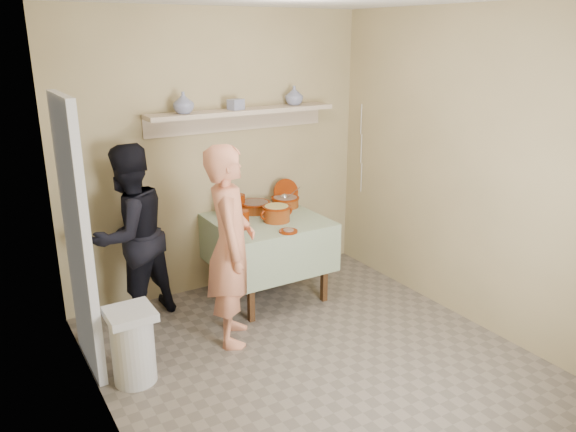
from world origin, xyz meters
TOP-DOWN VIEW (x-y plane):
  - ground at (0.00, 0.00)m, footprint 3.50×3.50m
  - tile_panel at (-1.46, 0.95)m, footprint 0.06×0.70m
  - plate_stack_a at (-0.01, 1.53)m, footprint 0.16×0.16m
  - plate_stack_b at (0.10, 1.58)m, footprint 0.15×0.15m
  - bowl_stack at (-0.05, 1.21)m, footprint 0.14×0.14m
  - empty_bowl at (-0.00, 1.33)m, footprint 0.16×0.16m
  - propped_lid at (0.65, 1.61)m, footprint 0.27×0.12m
  - vase_right at (0.76, 1.64)m, footprint 0.20×0.20m
  - vase_left at (-0.37, 1.60)m, footprint 0.22×0.22m
  - ceramic_box at (0.12, 1.60)m, footprint 0.16×0.14m
  - person_cook at (-0.39, 0.73)m, footprint 0.60×0.69m
  - person_helper at (-0.96, 1.47)m, footprint 0.92×0.84m
  - room_shell at (0.00, 0.00)m, footprint 3.04×3.54m
  - serving_table at (0.25, 1.28)m, footprint 0.97×0.97m
  - cazuela_meat_a at (0.25, 1.52)m, footprint 0.30×0.30m
  - cazuela_meat_b at (0.58, 1.51)m, footprint 0.28×0.28m
  - ladle at (0.56, 1.49)m, footprint 0.08×0.26m
  - cazuela_rice at (0.29, 1.18)m, footprint 0.33×0.25m
  - front_plate at (0.22, 0.86)m, footprint 0.16×0.16m
  - wall_shelf at (0.20, 1.65)m, footprint 1.80×0.25m
  - trash_bin at (-1.25, 0.55)m, footprint 0.32×0.32m
  - electrical_cord at (1.47, 1.48)m, footprint 0.01×0.05m

SIDE VIEW (x-z plane):
  - ground at x=0.00m, z-range 0.00..0.00m
  - trash_bin at x=-1.25m, z-range 0.00..0.56m
  - serving_table at x=0.25m, z-range 0.26..1.02m
  - person_helper at x=-0.96m, z-range 0.00..1.54m
  - front_plate at x=0.22m, z-range 0.76..0.78m
  - empty_bowl at x=0.00m, z-range 0.76..0.81m
  - person_cook at x=-0.39m, z-range 0.00..1.60m
  - cazuela_meat_a at x=0.25m, z-range 0.77..0.87m
  - cazuela_meat_b at x=0.58m, z-range 0.77..0.87m
  - bowl_stack at x=-0.05m, z-range 0.76..0.90m
  - cazuela_rice at x=0.29m, z-range 0.77..0.92m
  - plate_stack_b at x=0.10m, z-range 0.76..0.94m
  - plate_stack_a at x=-0.01m, z-range 0.76..0.97m
  - ladle at x=0.56m, z-range 0.78..0.97m
  - propped_lid at x=0.65m, z-range 0.75..1.01m
  - tile_panel at x=-1.46m, z-range 0.00..2.00m
  - electrical_cord at x=1.47m, z-range 0.80..1.70m
  - room_shell at x=0.00m, z-range 0.30..2.92m
  - wall_shelf at x=0.20m, z-range 1.57..1.78m
  - ceramic_box at x=0.12m, z-range 1.72..1.82m
  - vase_right at x=0.76m, z-range 1.72..1.90m
  - vase_left at x=-0.37m, z-range 1.72..1.90m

